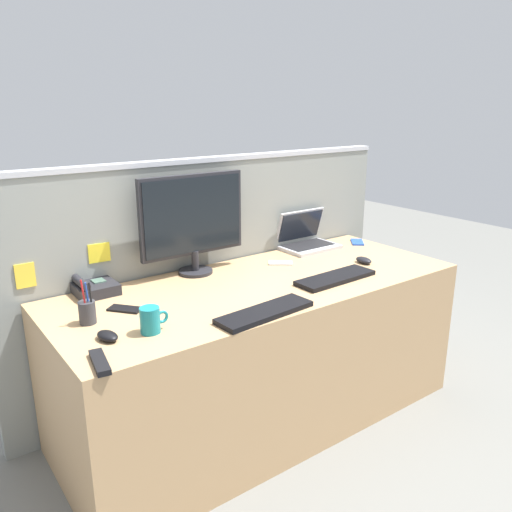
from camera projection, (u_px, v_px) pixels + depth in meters
ground_plane at (262, 416)px, 2.67m from camera, size 10.00×10.00×0.00m
desk at (262, 352)px, 2.56m from camera, size 1.99×0.79×0.73m
cubicle_divider at (214, 276)px, 2.81m from camera, size 2.29×0.08×1.29m
desktop_monitor at (193, 219)px, 2.52m from camera, size 0.56×0.17×0.50m
laptop at (305, 239)px, 3.03m from camera, size 0.33×0.24×0.22m
desk_phone at (94, 288)px, 2.30m from camera, size 0.18×0.17×0.09m
keyboard_main at (335, 278)px, 2.49m from camera, size 0.43×0.15×0.02m
keyboard_spare at (265, 312)px, 2.08m from camera, size 0.44×0.16×0.02m
computer_mouse_right_hand at (364, 260)px, 2.74m from camera, size 0.07×0.10×0.03m
computer_mouse_left_hand at (107, 336)px, 1.86m from camera, size 0.08×0.11×0.03m
pen_cup at (87, 312)px, 1.99m from camera, size 0.07×0.07×0.18m
cell_phone_black_slab at (125, 309)px, 2.13m from camera, size 0.14×0.15×0.01m
cell_phone_blue_case at (357, 242)px, 3.14m from camera, size 0.14×0.15×0.01m
cell_phone_white_slab at (280, 263)px, 2.73m from camera, size 0.14×0.13×0.01m
tv_remote at (100, 362)px, 1.69m from camera, size 0.07×0.18×0.02m
coffee_mug at (151, 320)px, 1.91m from camera, size 0.11×0.08×0.10m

